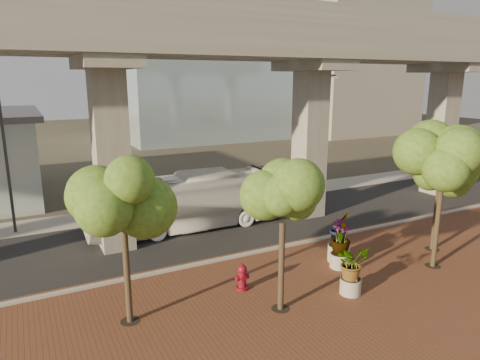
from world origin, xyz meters
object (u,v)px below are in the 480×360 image
parked_car (437,169)px  planter_front (352,265)px  transit_bus (189,202)px  fire_hydrant (242,277)px

parked_car → planter_front: 25.19m
transit_bus → fire_hydrant: bearing=176.3°
transit_bus → parked_car: size_ratio=2.78×
fire_hydrant → planter_front: planter_front is taller
transit_bus → fire_hydrant: (-0.76, -8.08, -1.02)m
fire_hydrant → transit_bus: bearing=84.6°
fire_hydrant → planter_front: bearing=-32.2°
transit_bus → planter_front: bearing=-162.5°
transit_bus → planter_front: 10.84m
parked_car → fire_hydrant: (-25.23, -10.75, -0.09)m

